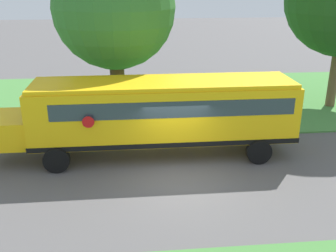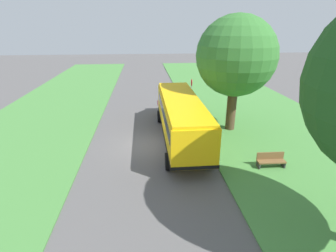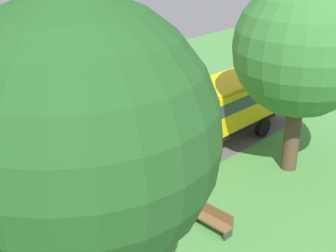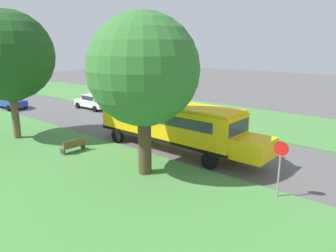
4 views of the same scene
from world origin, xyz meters
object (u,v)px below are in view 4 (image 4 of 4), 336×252
(car_white_nearest, at_px, (93,101))
(oak_tree_roadside_mid, at_px, (9,54))
(school_bus, at_px, (171,122))
(park_bench, at_px, (73,146))
(car_blue_middle, at_px, (10,100))
(stop_sign, at_px, (280,163))
(oak_tree_beside_bus, at_px, (145,70))

(car_white_nearest, bearing_deg, oak_tree_roadside_mid, -155.23)
(school_bus, xyz_separation_m, park_bench, (-4.67, 4.35, -1.45))
(school_bus, distance_m, car_white_nearest, 16.12)
(oak_tree_roadside_mid, bearing_deg, car_blue_middle, 67.71)
(stop_sign, bearing_deg, oak_tree_beside_bus, 105.36)
(car_white_nearest, relative_size, oak_tree_roadside_mid, 0.48)
(car_blue_middle, relative_size, oak_tree_beside_bus, 0.51)
(school_bus, height_order, car_white_nearest, school_bus)
(car_white_nearest, xyz_separation_m, park_bench, (-9.82, -10.89, -0.40))
(school_bus, bearing_deg, car_white_nearest, 71.33)
(school_bus, height_order, car_blue_middle, school_bus)
(car_blue_middle, bearing_deg, stop_sign, -93.35)
(stop_sign, xyz_separation_m, park_bench, (-2.42, 12.63, -1.26))
(car_white_nearest, height_order, oak_tree_roadside_mid, oak_tree_roadside_mid)
(oak_tree_beside_bus, relative_size, park_bench, 5.32)
(car_blue_middle, xyz_separation_m, oak_tree_roadside_mid, (-4.96, -12.10, 5.28))
(school_bus, height_order, park_bench, school_bus)
(car_white_nearest, distance_m, stop_sign, 24.68)
(oak_tree_beside_bus, relative_size, stop_sign, 3.12)
(car_white_nearest, xyz_separation_m, oak_tree_roadside_mid, (-10.56, -4.87, 5.28))
(car_white_nearest, bearing_deg, stop_sign, -107.46)
(car_white_nearest, relative_size, car_blue_middle, 1.00)
(oak_tree_roadside_mid, bearing_deg, school_bus, -62.45)
(oak_tree_beside_bus, distance_m, oak_tree_roadside_mid, 12.11)
(oak_tree_beside_bus, bearing_deg, stop_sign, -74.64)
(stop_sign, distance_m, park_bench, 12.93)
(school_bus, distance_m, stop_sign, 8.59)
(car_blue_middle, distance_m, oak_tree_roadside_mid, 14.11)
(school_bus, distance_m, car_blue_middle, 22.50)
(oak_tree_beside_bus, xyz_separation_m, park_bench, (-0.60, 6.01, -5.18))
(school_bus, distance_m, park_bench, 6.54)
(oak_tree_beside_bus, bearing_deg, park_bench, 95.70)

